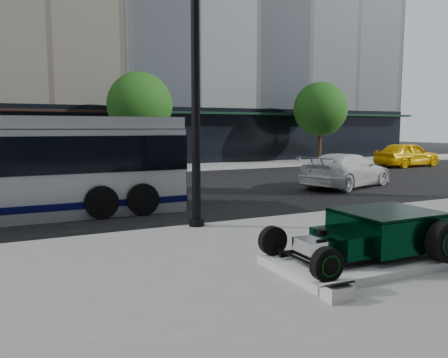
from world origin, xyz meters
name	(u,v)px	position (x,y,z in m)	size (l,w,h in m)	color
ground	(216,211)	(0.00, 0.00, 0.00)	(120.00, 120.00, 0.00)	black
sidewalk_far	(121,170)	(0.00, 14.00, 0.06)	(70.00, 4.00, 0.12)	gray
street_trees	(142,108)	(1.15, 13.07, 3.77)	(29.80, 3.80, 5.70)	black
display_plinth	(363,260)	(0.06, -6.44, 0.20)	(3.40, 1.80, 0.15)	silver
hot_rod	(378,232)	(0.39, -6.44, 0.70)	(3.22, 2.00, 0.81)	black
info_plaque	(337,291)	(-1.46, -7.56, 0.24)	(0.42, 0.32, 0.31)	silver
lamppost	(196,92)	(-1.52, -2.20, 3.47)	(0.40, 0.40, 7.26)	black
white_sedan	(346,170)	(7.47, 2.59, 0.74)	(2.08, 5.11, 1.48)	silver
yellow_taxi	(407,154)	(18.03, 8.80, 0.82)	(1.93, 4.80, 1.63)	yellow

